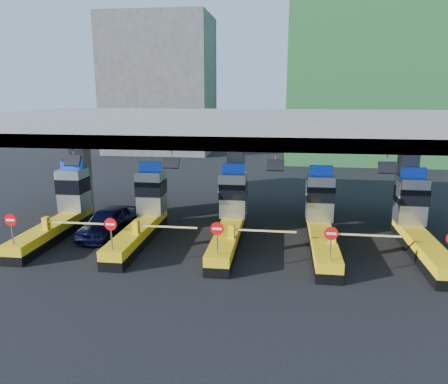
# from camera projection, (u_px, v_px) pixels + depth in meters

# --- Properties ---
(ground) EXTENTS (120.00, 120.00, 0.00)m
(ground) POSITION_uv_depth(u_px,v_px,m) (230.00, 242.00, 24.51)
(ground) COLOR black
(ground) RESTS_ON ground
(toll_canopy) EXTENTS (28.00, 12.09, 7.00)m
(toll_canopy) POSITION_uv_depth(u_px,v_px,m) (236.00, 128.00, 25.89)
(toll_canopy) COLOR slate
(toll_canopy) RESTS_ON ground
(toll_lane_far_left) EXTENTS (4.43, 8.00, 4.16)m
(toll_lane_far_left) POSITION_uv_depth(u_px,v_px,m) (63.00, 210.00, 25.78)
(toll_lane_far_left) COLOR black
(toll_lane_far_left) RESTS_ON ground
(toll_lane_left) EXTENTS (4.43, 8.00, 4.16)m
(toll_lane_left) POSITION_uv_depth(u_px,v_px,m) (144.00, 213.00, 25.12)
(toll_lane_left) COLOR black
(toll_lane_left) RESTS_ON ground
(toll_lane_center) EXTENTS (4.43, 8.00, 4.16)m
(toll_lane_center) POSITION_uv_depth(u_px,v_px,m) (230.00, 217.00, 24.46)
(toll_lane_center) COLOR black
(toll_lane_center) RESTS_ON ground
(toll_lane_right) EXTENTS (4.43, 8.00, 4.16)m
(toll_lane_right) POSITION_uv_depth(u_px,v_px,m) (321.00, 220.00, 23.80)
(toll_lane_right) COLOR black
(toll_lane_right) RESTS_ON ground
(toll_lane_far_right) EXTENTS (4.43, 8.00, 4.16)m
(toll_lane_far_right) POSITION_uv_depth(u_px,v_px,m) (417.00, 224.00, 23.14)
(toll_lane_far_right) COLOR black
(toll_lane_far_right) RESTS_ON ground
(bg_building_scaffold) EXTENTS (18.00, 12.00, 28.00)m
(bg_building_scaffold) POSITION_uv_depth(u_px,v_px,m) (366.00, 40.00, 50.65)
(bg_building_scaffold) COLOR #1E5926
(bg_building_scaffold) RESTS_ON ground
(bg_building_concrete) EXTENTS (14.00, 10.00, 18.00)m
(bg_building_concrete) POSITION_uv_depth(u_px,v_px,m) (160.00, 85.00, 59.07)
(bg_building_concrete) COLOR #4C4C49
(bg_building_concrete) RESTS_ON ground
(van) EXTENTS (2.44, 5.08, 1.67)m
(van) POSITION_uv_depth(u_px,v_px,m) (108.00, 222.00, 25.40)
(van) COLOR black
(van) RESTS_ON ground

